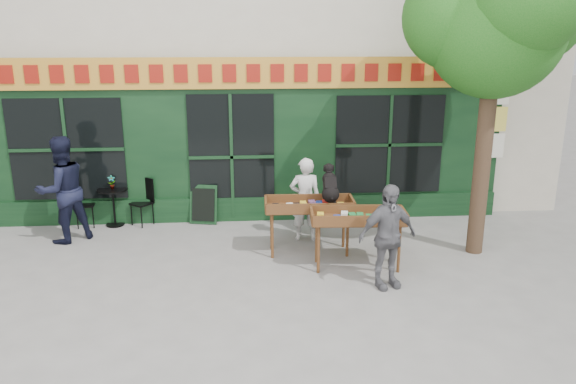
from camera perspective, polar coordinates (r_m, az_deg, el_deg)
The scene contains 13 objects.
ground at distance 9.52m, azimuth -5.80°, elevation -7.42°, with size 80.00×80.00×0.00m, color slate.
street_tree at distance 9.95m, azimuth 20.57°, elevation 16.98°, with size 3.05×2.90×5.60m.
book_cart_center at distance 9.74m, azimuth 2.15°, elevation -1.63°, with size 1.51×0.65×0.99m.
dog at distance 9.60m, azimuth 4.29°, elevation 0.99°, with size 0.34×0.60×0.60m, color black, non-canonical shape.
woman at distance 10.36m, azimuth 1.75°, elevation -0.74°, with size 0.57×0.38×1.57m, color silver.
book_cart_right at distance 9.19m, azimuth 7.11°, elevation -2.85°, with size 1.53×0.71×0.99m.
man_right at distance 8.57m, azimuth 10.05°, elevation -4.47°, with size 0.95×0.40×1.62m, color #5C5C61.
bistro_table at distance 11.71m, azimuth -17.33°, elevation -0.74°, with size 0.60×0.60×0.76m.
bistro_chair_left at distance 11.86m, azimuth -20.36°, elevation -0.74°, with size 0.40×0.39×0.95m.
bistro_chair_right at distance 11.65m, azimuth -14.36°, elevation -0.52°, with size 0.51×0.51×0.95m.
potted_plant at distance 11.62m, azimuth -17.48°, elevation 0.95°, with size 0.14×0.10×0.27m, color gray.
man_left at distance 11.03m, azimuth -21.96°, elevation 0.21°, with size 0.96×0.75×1.97m, color black.
chalkboard at distance 11.47m, azimuth -8.59°, elevation -1.27°, with size 0.59×0.30×0.79m.
Camera 1 is at (0.30, -8.73, 3.77)m, focal length 35.00 mm.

